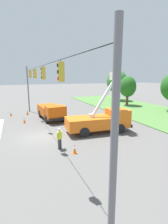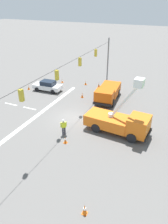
{
  "view_description": "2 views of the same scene",
  "coord_description": "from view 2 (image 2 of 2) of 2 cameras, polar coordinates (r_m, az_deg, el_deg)",
  "views": [
    {
      "loc": [
        16.52,
        -2.24,
        5.87
      ],
      "look_at": [
        1.16,
        3.98,
        2.36
      ],
      "focal_mm": 28.0,
      "sensor_mm": 36.0,
      "label": 1
    },
    {
      "loc": [
        19.91,
        10.5,
        12.61
      ],
      "look_at": [
        2.43,
        2.73,
        2.51
      ],
      "focal_mm": 35.0,
      "sensor_mm": 36.0,
      "label": 2
    }
  ],
  "objects": [
    {
      "name": "traffic_cone_lane_edge_b",
      "position": [
        30.85,
        -0.48,
        4.45
      ],
      "size": [
        0.36,
        0.36,
        0.74
      ],
      "color": "orange",
      "rests_on": "ground"
    },
    {
      "name": "utility_truck_bucket_lift",
      "position": [
        22.65,
        9.38,
        -2.48
      ],
      "size": [
        2.98,
        6.89,
        6.16
      ],
      "color": "orange",
      "rests_on": "ground"
    },
    {
      "name": "traffic_cone_mid_left",
      "position": [
        21.39,
        -4.9,
        -7.25
      ],
      "size": [
        0.36,
        0.36,
        0.71
      ],
      "color": "orange",
      "rests_on": "ground"
    },
    {
      "name": "ground_plane",
      "position": [
        25.8,
        -3.34,
        -1.47
      ],
      "size": [
        200.0,
        200.0,
        0.0
      ],
      "primitive_type": "plane",
      "color": "#605E5B"
    },
    {
      "name": "traffic_cone_lane_edge_a",
      "position": [
        34.67,
        3.9,
        7.15
      ],
      "size": [
        0.36,
        0.36,
        0.8
      ],
      "color": "orange",
      "rests_on": "ground"
    },
    {
      "name": "sedan_white",
      "position": [
        33.52,
        -9.49,
        6.8
      ],
      "size": [
        2.08,
        4.38,
        1.56
      ],
      "color": "white",
      "rests_on": "ground"
    },
    {
      "name": "traffic_cone_near_bucket",
      "position": [
        34.75,
        -14.28,
        6.29
      ],
      "size": [
        0.36,
        0.36,
        0.7
      ],
      "color": "orange",
      "rests_on": "ground"
    },
    {
      "name": "signal_gantry",
      "position": [
        23.86,
        -3.71,
        8.12
      ],
      "size": [
        26.2,
        0.33,
        7.2
      ],
      "color": "slate",
      "rests_on": "ground"
    },
    {
      "name": "utility_truck_support_near",
      "position": [
        29.89,
        6.22,
        5.11
      ],
      "size": [
        6.29,
        2.92,
        2.12
      ],
      "color": "#D6560F",
      "rests_on": "ground"
    },
    {
      "name": "traffic_cone_mid_right",
      "position": [
        36.78,
        -5.71,
        8.1
      ],
      "size": [
        0.36,
        0.36,
        0.59
      ],
      "color": "orange",
      "rests_on": "ground"
    },
    {
      "name": "road_worker",
      "position": [
        22.29,
        -5.35,
        -3.69
      ],
      "size": [
        0.46,
        0.52,
        1.77
      ],
      "color": "#383842",
      "rests_on": "ground"
    },
    {
      "name": "traffic_cone_foreground_left",
      "position": [
        15.51,
        0.18,
        -24.07
      ],
      "size": [
        0.36,
        0.36,
        0.8
      ],
      "color": "orange",
      "rests_on": "ground"
    },
    {
      "name": "traffic_cone_foreground_right",
      "position": [
        35.58,
        0.42,
        7.66
      ],
      "size": [
        0.36,
        0.36,
        0.69
      ],
      "color": "orange",
      "rests_on": "ground"
    },
    {
      "name": "lane_markings",
      "position": [
        28.47,
        -13.2,
        0.76
      ],
      "size": [
        17.6,
        15.25,
        0.01
      ],
      "color": "silver",
      "rests_on": "ground"
    }
  ]
}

